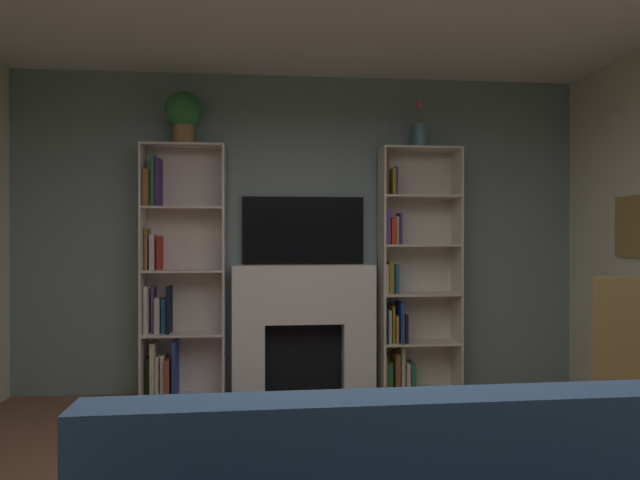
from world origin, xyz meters
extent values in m
cube|color=gray|center=(0.00, 2.68, 1.40)|extent=(5.14, 0.06, 2.81)
cube|color=olive|center=(2.50, 1.72, 1.45)|extent=(0.03, 0.39, 0.48)
cube|color=olive|center=(2.49, 1.72, 1.45)|extent=(0.01, 0.33, 0.42)
cube|color=white|center=(-0.48, 2.52, 0.31)|extent=(0.28, 0.26, 0.62)
cube|color=white|center=(0.48, 2.52, 0.31)|extent=(0.28, 0.26, 0.62)
cube|color=white|center=(0.00, 2.52, 0.87)|extent=(1.24, 0.26, 0.51)
cube|color=black|center=(0.00, 2.61, 0.31)|extent=(0.68, 0.08, 0.62)
cube|color=#504A54|center=(0.00, 2.24, 0.01)|extent=(1.34, 0.30, 0.03)
cube|color=black|center=(0.00, 2.62, 1.43)|extent=(1.08, 0.06, 0.60)
cube|color=silver|center=(-1.37, 2.51, 1.08)|extent=(0.02, 0.28, 2.16)
cube|color=silver|center=(-0.69, 2.51, 1.08)|extent=(0.02, 0.28, 2.16)
cube|color=silver|center=(-1.03, 2.64, 1.08)|extent=(0.70, 0.02, 2.16)
cube|color=silver|center=(-1.03, 2.51, 0.01)|extent=(0.67, 0.28, 0.02)
cube|color=black|center=(-1.33, 2.56, 0.18)|extent=(0.04, 0.15, 0.32)
cube|color=beige|center=(-1.28, 2.53, 0.24)|extent=(0.04, 0.20, 0.45)
cube|color=beige|center=(-1.24, 2.53, 0.19)|extent=(0.02, 0.21, 0.34)
cube|color=beige|center=(-1.20, 2.54, 0.19)|extent=(0.03, 0.18, 0.34)
cube|color=brown|center=(-1.16, 2.52, 0.18)|extent=(0.04, 0.22, 0.31)
cube|color=navy|center=(-1.10, 2.52, 0.25)|extent=(0.03, 0.22, 0.47)
cube|color=silver|center=(-1.03, 2.51, 0.54)|extent=(0.67, 0.28, 0.02)
cube|color=beige|center=(-1.34, 2.53, 0.75)|extent=(0.03, 0.20, 0.40)
cube|color=#503F6C|center=(-1.29, 2.56, 0.74)|extent=(0.02, 0.15, 0.39)
cube|color=beige|center=(-1.25, 2.55, 0.70)|extent=(0.04, 0.17, 0.30)
cube|color=#194F8E|center=(-1.19, 2.55, 0.70)|extent=(0.03, 0.17, 0.29)
cube|color=black|center=(-1.15, 2.53, 0.75)|extent=(0.02, 0.21, 0.40)
cube|color=silver|center=(-1.03, 2.51, 1.08)|extent=(0.67, 0.28, 0.02)
cube|color=brown|center=(-1.34, 2.55, 1.27)|extent=(0.02, 0.16, 0.35)
cube|color=beige|center=(-1.29, 2.55, 1.24)|extent=(0.04, 0.17, 0.30)
cube|color=#A7271B|center=(-1.24, 2.55, 1.23)|extent=(0.03, 0.16, 0.29)
cube|color=silver|center=(-1.03, 2.51, 1.62)|extent=(0.67, 0.28, 0.02)
cube|color=brown|center=(-1.33, 2.52, 1.78)|extent=(0.04, 0.23, 0.31)
cube|color=#297348|center=(-1.29, 2.55, 1.85)|extent=(0.03, 0.17, 0.44)
cube|color=#4B2766|center=(-1.24, 2.55, 1.83)|extent=(0.04, 0.17, 0.41)
cube|color=silver|center=(-1.03, 2.51, 2.15)|extent=(0.67, 0.28, 0.02)
cube|color=beige|center=(0.69, 2.50, 1.08)|extent=(0.02, 0.30, 2.16)
cube|color=beige|center=(1.37, 2.50, 1.08)|extent=(0.02, 0.30, 2.16)
cube|color=beige|center=(1.03, 2.64, 1.08)|extent=(0.70, 0.02, 2.16)
cube|color=beige|center=(1.03, 2.50, 0.01)|extent=(0.67, 0.30, 0.02)
cube|color=#A88921|center=(0.72, 2.55, 0.17)|extent=(0.03, 0.18, 0.31)
cube|color=#307045|center=(0.76, 2.55, 0.14)|extent=(0.04, 0.18, 0.24)
cube|color=brown|center=(0.82, 2.52, 0.18)|extent=(0.04, 0.22, 0.33)
cube|color=beige|center=(0.87, 2.54, 0.20)|extent=(0.03, 0.19, 0.37)
cube|color=beige|center=(0.92, 2.53, 0.13)|extent=(0.03, 0.20, 0.23)
cube|color=#246F44|center=(0.96, 2.53, 0.13)|extent=(0.04, 0.21, 0.23)
cube|color=beige|center=(1.03, 2.50, 0.43)|extent=(0.67, 0.30, 0.02)
cube|color=black|center=(0.72, 2.51, 0.59)|extent=(0.02, 0.25, 0.29)
cube|color=beige|center=(0.75, 2.52, 0.58)|extent=(0.02, 0.22, 0.29)
cube|color=olive|center=(0.78, 2.53, 0.60)|extent=(0.02, 0.21, 0.32)
cube|color=#A57D3C|center=(0.81, 2.51, 0.56)|extent=(0.02, 0.24, 0.24)
cube|color=navy|center=(0.85, 2.51, 0.62)|extent=(0.03, 0.25, 0.36)
cube|color=black|center=(0.89, 2.51, 0.57)|extent=(0.02, 0.25, 0.25)
cube|color=beige|center=(1.03, 2.50, 0.86)|extent=(0.67, 0.30, 0.02)
cube|color=beige|center=(0.72, 2.52, 1.00)|extent=(0.02, 0.23, 0.26)
cube|color=olive|center=(0.76, 2.53, 1.01)|extent=(0.04, 0.20, 0.28)
cube|color=#255482|center=(0.81, 2.53, 1.00)|extent=(0.03, 0.20, 0.26)
cube|color=beige|center=(1.03, 2.50, 1.30)|extent=(0.67, 0.30, 0.02)
cube|color=#643B7C|center=(0.72, 2.51, 1.46)|extent=(0.04, 0.25, 0.31)
cube|color=#B7341E|center=(0.77, 2.51, 1.42)|extent=(0.04, 0.25, 0.23)
cube|color=beige|center=(0.82, 2.54, 1.43)|extent=(0.03, 0.19, 0.24)
cube|color=#523375|center=(0.85, 2.55, 1.44)|extent=(0.02, 0.18, 0.28)
cube|color=beige|center=(1.03, 2.50, 1.73)|extent=(0.67, 0.30, 0.02)
cube|color=brown|center=(0.73, 2.55, 1.92)|extent=(0.04, 0.17, 0.36)
cube|color=olive|center=(0.77, 2.51, 1.85)|extent=(0.02, 0.25, 0.23)
cube|color=#5D3279|center=(0.81, 2.54, 1.86)|extent=(0.02, 0.19, 0.25)
cube|color=beige|center=(1.03, 2.50, 2.15)|extent=(0.67, 0.30, 0.02)
cylinder|color=#9C6D46|center=(-1.03, 2.50, 2.24)|extent=(0.18, 0.18, 0.16)
sphere|color=#30813C|center=(-1.03, 2.50, 2.45)|extent=(0.32, 0.32, 0.32)
cylinder|color=teal|center=(1.03, 2.50, 2.26)|extent=(0.14, 0.14, 0.21)
cylinder|color=#4C7F3F|center=(1.02, 2.50, 2.45)|extent=(0.01, 0.01, 0.17)
sphere|color=#D75E84|center=(1.02, 2.50, 2.54)|extent=(0.06, 0.06, 0.06)
cylinder|color=#4C7F3F|center=(1.05, 2.51, 2.45)|extent=(0.01, 0.01, 0.16)
sphere|color=#D75E84|center=(1.05, 2.51, 2.53)|extent=(0.05, 0.05, 0.05)
cylinder|color=#4C7F3F|center=(1.03, 2.51, 2.45)|extent=(0.01, 0.01, 0.18)
sphere|color=#D75E84|center=(1.03, 2.51, 2.54)|extent=(0.04, 0.04, 0.04)
cylinder|color=brown|center=(1.53, 0.61, 0.21)|extent=(0.04, 0.04, 0.42)
cylinder|color=brown|center=(1.16, 0.21, 0.21)|extent=(0.04, 0.04, 0.42)
camera|label=1|loc=(-0.34, -2.40, 1.37)|focal=31.72mm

